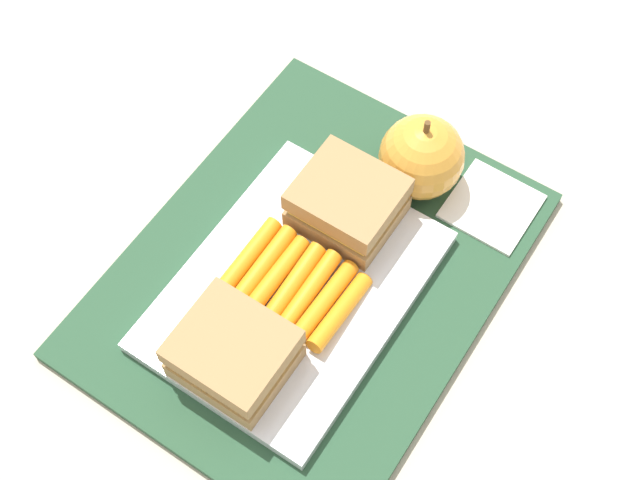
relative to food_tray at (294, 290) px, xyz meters
The scene contains 8 objects.
ground_plane 0.03m from the food_tray, ahead, with size 2.40×2.40×0.00m, color #B7AD99.
lunchbag_mat 0.03m from the food_tray, ahead, with size 0.36×0.28×0.01m, color #284C33.
food_tray is the anchor object (origin of this frame).
sandwich_half_left 0.08m from the food_tray, behind, with size 0.07×0.08×0.04m.
sandwich_half_right 0.08m from the food_tray, ahead, with size 0.07×0.08×0.04m.
carrot_sticks_bundle 0.01m from the food_tray, behind, with size 0.08×0.10×0.02m.
apple 0.15m from the food_tray, 10.76° to the right, with size 0.07×0.07×0.08m.
paper_napkin 0.19m from the food_tray, 30.58° to the right, with size 0.07×0.07×0.00m, color white.
Camera 1 is at (-0.26, -0.18, 0.63)m, focal length 47.82 mm.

